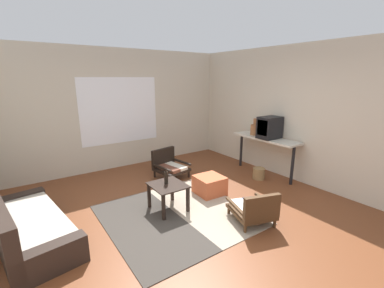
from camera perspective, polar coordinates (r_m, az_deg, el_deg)
The scene contains 14 objects.
ground_plane at distance 4.02m, azimuth 1.11°, elevation -16.52°, with size 7.80×7.80×0.00m, color brown.
far_wall_with_window at distance 6.22m, azimuth -15.77°, elevation 7.30°, with size 5.60×0.13×2.70m.
side_wall_right at distance 5.66m, azimuth 21.73°, elevation 6.16°, with size 0.12×6.60×2.70m, color beige.
area_rug at distance 4.16m, azimuth -3.18°, elevation -15.29°, with size 2.10×2.10×0.01m.
couch at distance 4.09m, azimuth -32.94°, elevation -15.06°, with size 1.03×1.96×0.70m.
coffee_table at distance 4.17m, azimuth -5.32°, elevation -10.05°, with size 0.51×0.56×0.43m.
armchair_by_window at distance 5.55m, azimuth -5.10°, elevation -4.59°, with size 0.69×0.70×0.58m.
armchair_striped_foreground at distance 3.95m, azimuth 13.49°, elevation -13.78°, with size 0.71×0.75×0.52m.
ottoman_orange at distance 4.78m, azimuth 3.89°, elevation -9.03°, with size 0.48×0.48×0.33m, color #BC5633.
console_shelf at distance 5.74m, azimuth 15.87°, elevation 0.51°, with size 0.44×1.51×0.83m.
crt_television at distance 5.63m, azimuth 16.72°, elevation 3.50°, with size 0.47×0.33×0.45m.
clay_vase at distance 5.89m, azimuth 13.73°, elevation 3.25°, with size 0.20×0.20×0.36m.
glass_bottle at distance 4.13m, azimuth -5.73°, elevation -7.30°, with size 0.06×0.06×0.26m.
wicker_basket at distance 5.63m, azimuth 14.49°, elevation -6.31°, with size 0.25×0.25×0.23m, color olive.
Camera 1 is at (-2.03, -2.78, 2.07)m, focal length 24.20 mm.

